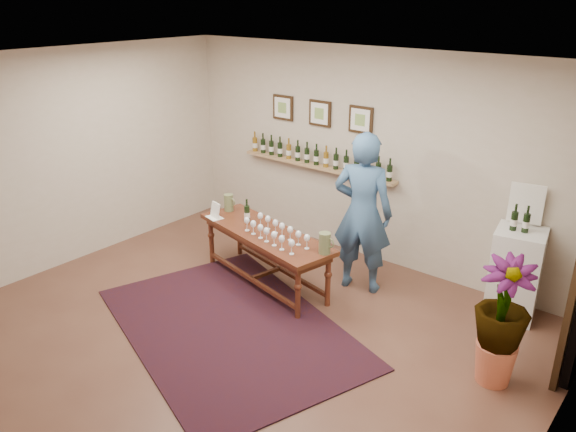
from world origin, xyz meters
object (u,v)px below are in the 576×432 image
Objects in this scene: potted_plant at (501,322)px; display_pedestal at (515,274)px; tasting_table at (265,239)px; person at (363,213)px.

display_pedestal is at bearing 102.46° from potted_plant.
display_pedestal is 0.94× the size of potted_plant.
tasting_table is 2.93m from potted_plant.
potted_plant is (0.29, -1.29, 0.13)m from display_pedestal.
tasting_table is 2.89m from display_pedestal.
tasting_table is at bearing 18.82° from person.
tasting_table is at bearing 177.98° from potted_plant.
person is (-1.67, -0.54, 0.47)m from display_pedestal.
person is (0.97, 0.65, 0.39)m from tasting_table.
display_pedestal is at bearing 36.26° from tasting_table.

